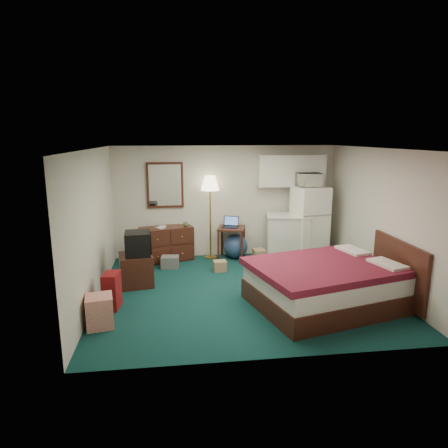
{
  "coord_description": "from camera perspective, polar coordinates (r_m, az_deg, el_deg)",
  "views": [
    {
      "loc": [
        -1.18,
        -6.61,
        2.71
      ],
      "look_at": [
        -0.28,
        0.41,
        1.14
      ],
      "focal_mm": 32.0,
      "sensor_mm": 36.0,
      "label": 1
    }
  ],
  "objects": [
    {
      "name": "dresser",
      "position": [
        8.9,
        -8.19,
        -2.81
      ],
      "size": [
        1.21,
        0.82,
        0.76
      ],
      "primitive_type": null,
      "rotation": [
        0.0,
        0.0,
        0.31
      ],
      "color": "#331B10",
      "rests_on": "floor"
    },
    {
      "name": "cardboard_box_b",
      "position": [
        8.79,
        5.02,
        -4.53
      ],
      "size": [
        0.26,
        0.3,
        0.29
      ],
      "primitive_type": null,
      "rotation": [
        0.0,
        0.0,
        0.07
      ],
      "color": "#8B744F",
      "rests_on": "floor"
    },
    {
      "name": "cardboard_box_a",
      "position": [
        8.19,
        -0.6,
        -6.01
      ],
      "size": [
        0.27,
        0.23,
        0.22
      ],
      "primitive_type": null,
      "rotation": [
        0.0,
        0.0,
        0.06
      ],
      "color": "#8B744F",
      "rests_on": "floor"
    },
    {
      "name": "microwave",
      "position": [
        8.87,
        12.05,
        6.39
      ],
      "size": [
        0.54,
        0.32,
        0.36
      ],
      "primitive_type": "imported",
      "rotation": [
        0.0,
        0.0,
        -0.05
      ],
      "color": "white",
      "rests_on": "fridge"
    },
    {
      "name": "floor_lamp",
      "position": [
        8.88,
        -1.97,
        0.92
      ],
      "size": [
        0.49,
        0.49,
        1.86
      ],
      "primitive_type": null,
      "rotation": [
        0.0,
        0.0,
        0.27
      ],
      "color": "gold",
      "rests_on": "floor"
    },
    {
      "name": "laptop",
      "position": [
        8.81,
        0.9,
        0.24
      ],
      "size": [
        0.41,
        0.37,
        0.23
      ],
      "primitive_type": null,
      "rotation": [
        0.0,
        0.0,
        -0.35
      ],
      "color": "black",
      "rests_on": "desk"
    },
    {
      "name": "suitcase",
      "position": [
        6.69,
        -15.73,
        -9.16
      ],
      "size": [
        0.27,
        0.39,
        0.59
      ],
      "primitive_type": null,
      "rotation": [
        0.0,
        0.0,
        -0.14
      ],
      "color": "maroon",
      "rests_on": "floor"
    },
    {
      "name": "kitchen_counter",
      "position": [
        9.0,
        9.05,
        -1.94
      ],
      "size": [
        1.01,
        0.84,
        0.98
      ],
      "primitive_type": null,
      "rotation": [
        0.0,
        0.0,
        -0.19
      ],
      "color": "silver",
      "rests_on": "floor"
    },
    {
      "name": "walls",
      "position": [
        6.87,
        2.72,
        0.23
      ],
      "size": [
        5.01,
        4.51,
        2.5
      ],
      "color": "silver",
      "rests_on": "floor"
    },
    {
      "name": "exercise_ball",
      "position": [
        9.01,
        1.64,
        -3.19
      ],
      "size": [
        0.59,
        0.59,
        0.55
      ],
      "primitive_type": "sphere",
      "rotation": [
        0.0,
        0.0,
        0.08
      ],
      "color": "navy",
      "rests_on": "floor"
    },
    {
      "name": "retail_box",
      "position": [
        6.15,
        -17.35,
        -11.83
      ],
      "size": [
        0.44,
        0.44,
        0.47
      ],
      "primitive_type": null,
      "rotation": [
        0.0,
        0.0,
        0.18
      ],
      "color": "beige",
      "rests_on": "floor"
    },
    {
      "name": "mug",
      "position": [
        8.83,
        -5.5,
        0.05
      ],
      "size": [
        0.13,
        0.11,
        0.11
      ],
      "primitive_type": "imported",
      "rotation": [
        0.0,
        0.0,
        0.18
      ],
      "color": "#50893C",
      "rests_on": "dresser"
    },
    {
      "name": "desk",
      "position": [
        8.95,
        1.06,
        -2.71
      ],
      "size": [
        0.7,
        0.7,
        0.72
      ],
      "primitive_type": null,
      "rotation": [
        0.0,
        0.0,
        -0.27
      ],
      "color": "#331B10",
      "rests_on": "floor"
    },
    {
      "name": "fridge",
      "position": [
        9.03,
        12.08,
        0.11
      ],
      "size": [
        0.77,
        0.77,
        1.63
      ],
      "primitive_type": null,
      "rotation": [
        0.0,
        0.0,
        0.17
      ],
      "color": "white",
      "rests_on": "floor"
    },
    {
      "name": "ceiling",
      "position": [
        6.72,
        2.83,
        10.7
      ],
      "size": [
        5.0,
        4.5,
        0.01
      ],
      "primitive_type": "cube",
      "color": "silver",
      "rests_on": "walls"
    },
    {
      "name": "file_bin",
      "position": [
        8.46,
        -7.73,
        -5.41
      ],
      "size": [
        0.38,
        0.31,
        0.25
      ],
      "primitive_type": null,
      "rotation": [
        0.0,
        0.0,
        -0.11
      ],
      "color": "slate",
      "rests_on": "floor"
    },
    {
      "name": "mirror",
      "position": [
        8.9,
        -8.42,
        5.52
      ],
      "size": [
        0.8,
        0.06,
        1.0
      ],
      "primitive_type": null,
      "color": "white",
      "rests_on": "walls"
    },
    {
      "name": "upper_cabinets",
      "position": [
        9.11,
        9.56,
        7.54
      ],
      "size": [
        1.5,
        0.35,
        0.7
      ],
      "primitive_type": null,
      "color": "silver",
      "rests_on": "walls"
    },
    {
      "name": "tv_stand",
      "position": [
        7.6,
        -12.43,
        -6.37
      ],
      "size": [
        0.68,
        0.72,
        0.58
      ],
      "primitive_type": null,
      "rotation": [
        0.0,
        0.0,
        0.17
      ],
      "color": "#331B10",
      "rests_on": "floor"
    },
    {
      "name": "floor",
      "position": [
        7.24,
        2.62,
        -9.48
      ],
      "size": [
        5.0,
        4.5,
        0.01
      ],
      "primitive_type": "cube",
      "color": "#0E3D3B",
      "rests_on": "ground"
    },
    {
      "name": "book_a",
      "position": [
        8.66,
        -9.5,
        -0.02
      ],
      "size": [
        0.13,
        0.1,
        0.2
      ],
      "primitive_type": "imported",
      "rotation": [
        0.0,
        0.0,
        0.66
      ],
      "color": "#8B744F",
      "rests_on": "dresser"
    },
    {
      "name": "bed",
      "position": [
        6.72,
        14.14,
        -8.47
      ],
      "size": [
        2.54,
        2.2,
        0.7
      ],
      "primitive_type": null,
      "rotation": [
        0.0,
        0.0,
        0.26
      ],
      "color": "#490C1E",
      "rests_on": "floor"
    },
    {
      "name": "crt_tv",
      "position": [
        7.43,
        -12.21,
        -2.74
      ],
      "size": [
        0.5,
        0.53,
        0.43
      ],
      "primitive_type": null,
      "rotation": [
        0.0,
        0.0,
        0.07
      ],
      "color": "black",
      "rests_on": "tv_stand"
    },
    {
      "name": "headboard",
      "position": [
        7.2,
        23.62,
        -6.05
      ],
      "size": [
        0.06,
        1.56,
        1.0
      ],
      "primitive_type": null,
      "color": "#331B10",
      "rests_on": "walls"
    },
    {
      "name": "book_b",
      "position": [
        8.79,
        -9.25,
        0.17
      ],
      "size": [
        0.15,
        0.03,
        0.2
      ],
      "primitive_type": "imported",
      "rotation": [
        0.0,
        0.0,
        0.06
      ],
      "color": "#8B744F",
      "rests_on": "dresser"
    }
  ]
}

